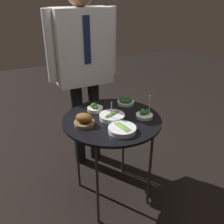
% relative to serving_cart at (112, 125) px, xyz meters
% --- Properties ---
extents(ground_plane, '(8.00, 8.00, 0.00)m').
position_rel_serving_cart_xyz_m(ground_plane, '(0.00, 0.00, -0.64)').
color(ground_plane, black).
extents(serving_cart, '(0.68, 0.68, 0.69)m').
position_rel_serving_cart_xyz_m(serving_cart, '(0.00, 0.00, 0.00)').
color(serving_cart, black).
rests_on(serving_cart, ground_plane).
extents(bowl_broccoli_mid_right, '(0.11, 0.11, 0.06)m').
position_rel_serving_cart_xyz_m(bowl_broccoli_mid_right, '(-0.06, 0.17, 0.07)').
color(bowl_broccoli_mid_right, silver).
rests_on(bowl_broccoli_mid_right, serving_cart).
extents(bowl_asparagus_back_right, '(0.17, 0.17, 0.14)m').
position_rel_serving_cart_xyz_m(bowl_asparagus_back_right, '(0.00, 0.00, 0.06)').
color(bowl_asparagus_back_right, silver).
rests_on(bowl_asparagus_back_right, serving_cart).
extents(bowl_asparagus_center, '(0.18, 0.18, 0.04)m').
position_rel_serving_cart_xyz_m(bowl_asparagus_center, '(-0.02, -0.19, 0.06)').
color(bowl_asparagus_center, silver).
rests_on(bowl_asparagus_center, serving_cart).
extents(bowl_broccoli_front_right, '(0.12, 0.12, 0.16)m').
position_rel_serving_cart_xyz_m(bowl_broccoli_front_right, '(0.21, -0.08, 0.07)').
color(bowl_broccoli_front_right, white).
rests_on(bowl_broccoli_front_right, serving_cart).
extents(bowl_roast_mid_left, '(0.14, 0.14, 0.08)m').
position_rel_serving_cart_xyz_m(bowl_roast_mid_left, '(-0.20, 0.00, 0.08)').
color(bowl_roast_mid_left, brown).
rests_on(bowl_roast_mid_left, serving_cart).
extents(bowl_spinach_front_center, '(0.13, 0.13, 0.12)m').
position_rel_serving_cart_xyz_m(bowl_spinach_front_center, '(0.20, 0.17, 0.07)').
color(bowl_spinach_front_center, white).
rests_on(bowl_spinach_front_center, serving_cart).
extents(waiter_figure, '(0.58, 0.22, 1.58)m').
position_rel_serving_cart_xyz_m(waiter_figure, '(-0.01, 0.53, 0.36)').
color(waiter_figure, black).
rests_on(waiter_figure, ground_plane).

